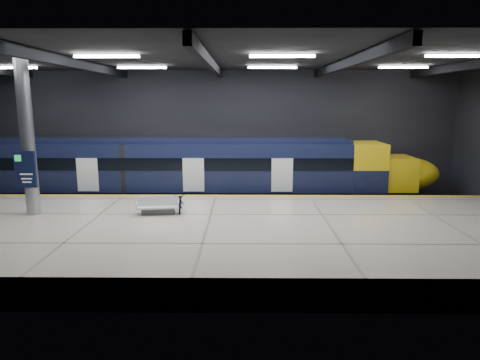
{
  "coord_description": "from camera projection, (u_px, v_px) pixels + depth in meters",
  "views": [
    {
      "loc": [
        1.5,
        -19.62,
        6.16
      ],
      "look_at": [
        1.29,
        1.5,
        2.2
      ],
      "focal_mm": 32.0,
      "sensor_mm": 36.0,
      "label": 1
    }
  ],
  "objects": [
    {
      "name": "bicycle",
      "position": [
        180.0,
        202.0,
        19.72
      ],
      "size": [
        0.76,
        1.7,
        0.87
      ],
      "primitive_type": "imported",
      "rotation": [
        0.0,
        0.0,
        0.11
      ],
      "color": "#99999E",
      "rests_on": "platform"
    },
    {
      "name": "room_shell",
      "position": [
        211.0,
        110.0,
        19.38
      ],
      "size": [
        30.1,
        16.1,
        8.05
      ],
      "color": "black",
      "rests_on": "ground"
    },
    {
      "name": "rails",
      "position": [
        219.0,
        202.0,
        25.82
      ],
      "size": [
        30.0,
        1.52,
        0.16
      ],
      "color": "gray",
      "rests_on": "ground"
    },
    {
      "name": "train",
      "position": [
        176.0,
        170.0,
        25.48
      ],
      "size": [
        29.4,
        2.84,
        3.79
      ],
      "color": "black",
      "rests_on": "ground"
    },
    {
      "name": "info_column",
      "position": [
        27.0,
        139.0,
        18.68
      ],
      "size": [
        0.9,
        0.78,
        6.9
      ],
      "color": "#9EA0A5",
      "rests_on": "platform"
    },
    {
      "name": "platform",
      "position": [
        208.0,
        236.0,
        17.87
      ],
      "size": [
        30.0,
        11.0,
        1.1
      ],
      "primitive_type": "cube",
      "color": "beige",
      "rests_on": "ground"
    },
    {
      "name": "bench",
      "position": [
        158.0,
        208.0,
        19.23
      ],
      "size": [
        1.96,
        0.98,
        0.83
      ],
      "rotation": [
        0.0,
        0.0,
        0.11
      ],
      "color": "#595B60",
      "rests_on": "platform"
    },
    {
      "name": "ground",
      "position": [
        213.0,
        231.0,
        20.43
      ],
      "size": [
        30.0,
        30.0,
        0.0
      ],
      "primitive_type": "plane",
      "color": "black",
      "rests_on": "ground"
    },
    {
      "name": "pannier_bag",
      "position": [
        168.0,
        207.0,
        19.78
      ],
      "size": [
        0.3,
        0.19,
        0.35
      ],
      "primitive_type": "cube",
      "rotation": [
        0.0,
        0.0,
        -0.03
      ],
      "color": "black",
      "rests_on": "platform"
    },
    {
      "name": "safety_strip",
      "position": [
        216.0,
        196.0,
        22.93
      ],
      "size": [
        30.0,
        0.4,
        0.01
      ],
      "primitive_type": "cube",
      "color": "gold",
      "rests_on": "platform"
    }
  ]
}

